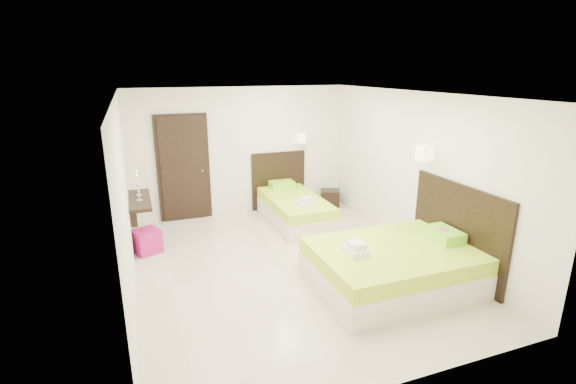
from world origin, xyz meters
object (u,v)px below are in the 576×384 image
object	(u,v)px
bed_double	(397,263)
ottoman	(147,241)
bed_single	(293,207)
nightstand	(330,198)

from	to	relation	value
bed_double	ottoman	bearing A→B (deg)	144.07
bed_single	nightstand	bearing A→B (deg)	27.99
nightstand	ottoman	distance (m)	4.08
bed_single	bed_double	size ratio (longest dim) A/B	0.90
bed_single	nightstand	distance (m)	1.25
bed_single	nightstand	world-z (taller)	bed_single
bed_double	nightstand	world-z (taller)	bed_double
nightstand	ottoman	size ratio (longest dim) A/B	1.04
bed_double	nightstand	distance (m)	3.56
nightstand	ottoman	xyz separation A→B (m)	(-3.92, -1.13, 0.02)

